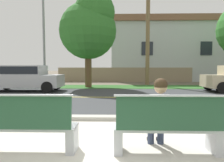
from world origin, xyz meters
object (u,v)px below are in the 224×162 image
at_px(shade_tree_far_left, 90,26).
at_px(bench_right, 167,127).
at_px(bench_left, 23,126).
at_px(seated_person_white, 159,112).
at_px(streetlamp, 45,29).
at_px(car_silver_near, 25,77).

bearing_deg(shade_tree_far_left, bench_right, -76.05).
height_order(bench_left, seated_person_white, seated_person_white).
height_order(streetlamp, shade_tree_far_left, streetlamp).
distance_m(car_silver_near, streetlamp, 4.24).
height_order(seated_person_white, car_silver_near, car_silver_near).
bearing_deg(car_silver_near, seated_person_white, -53.94).
relative_size(bench_left, shade_tree_far_left, 0.26).
bearing_deg(streetlamp, shade_tree_far_left, -3.63).
relative_size(bench_right, streetlamp, 0.24).
height_order(bench_left, streetlamp, streetlamp).
height_order(seated_person_white, streetlamp, streetlamp).
bearing_deg(shade_tree_far_left, bench_left, -88.00).
bearing_deg(car_silver_near, shade_tree_far_left, 34.38).
xyz_separation_m(bench_left, seated_person_white, (2.27, 0.17, 0.22)).
distance_m(car_silver_near, shade_tree_far_left, 5.50).
relative_size(bench_right, shade_tree_far_left, 0.26).
relative_size(bench_left, seated_person_white, 1.39).
bearing_deg(seated_person_white, shade_tree_far_left, 103.65).
bearing_deg(streetlamp, car_silver_near, -96.44).
xyz_separation_m(car_silver_near, streetlamp, (0.30, 2.64, 3.30)).
bearing_deg(streetlamp, bench_right, -62.04).
relative_size(car_silver_near, shade_tree_far_left, 0.65).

